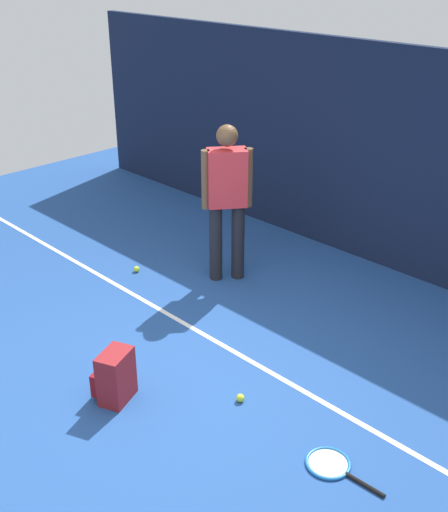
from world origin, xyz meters
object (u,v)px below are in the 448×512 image
object	(u,v)px
tennis_racket	(331,465)
backpack	(114,377)
tennis_ball_near_player	(136,269)
tennis_player	(227,195)
tennis_ball_by_fence	(240,398)

from	to	relation	value
tennis_racket	backpack	distance (m)	1.80
tennis_ball_near_player	tennis_racket	bearing A→B (deg)	-14.62
tennis_racket	tennis_ball_near_player	distance (m)	3.44
tennis_player	backpack	xyz separation A→B (m)	(0.84, -2.11, -0.76)
tennis_player	tennis_racket	size ratio (longest dim) A/B	2.74
backpack	tennis_ball_near_player	world-z (taller)	backpack
tennis_ball_by_fence	tennis_player	bearing A→B (deg)	137.80
backpack	tennis_ball_by_fence	distance (m)	1.02
tennis_ball_by_fence	tennis_ball_near_player	bearing A→B (deg)	161.31
tennis_racket	tennis_ball_near_player	size ratio (longest dim) A/B	9.39
tennis_player	backpack	distance (m)	2.39
tennis_player	tennis_ball_near_player	size ratio (longest dim) A/B	25.76
backpack	tennis_player	bearing A→B (deg)	178.96
tennis_racket	tennis_ball_by_fence	xyz separation A→B (m)	(-0.95, 0.06, 0.02)
tennis_player	tennis_ball_near_player	world-z (taller)	tennis_player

